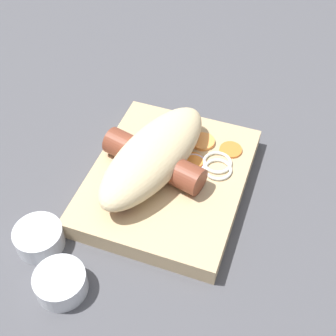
{
  "coord_description": "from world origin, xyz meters",
  "views": [
    {
      "loc": [
        -0.35,
        -0.13,
        0.45
      ],
      "look_at": [
        0.0,
        0.0,
        0.03
      ],
      "focal_mm": 50.0,
      "sensor_mm": 36.0,
      "label": 1
    }
  ],
  "objects_px": {
    "condiment_cup_near": "(39,238)",
    "food_tray": "(168,180)",
    "bread_roll": "(154,155)",
    "sausage": "(154,160)",
    "condiment_cup_far": "(61,283)"
  },
  "relations": [
    {
      "from": "food_tray",
      "to": "sausage",
      "type": "height_order",
      "value": "sausage"
    },
    {
      "from": "sausage",
      "to": "condiment_cup_near",
      "type": "xyz_separation_m",
      "value": [
        -0.13,
        0.09,
        -0.03
      ]
    },
    {
      "from": "bread_roll",
      "to": "condiment_cup_far",
      "type": "relative_size",
      "value": 3.65
    },
    {
      "from": "condiment_cup_far",
      "to": "sausage",
      "type": "bearing_deg",
      "value": -13.13
    },
    {
      "from": "food_tray",
      "to": "condiment_cup_far",
      "type": "relative_size",
      "value": 4.06
    },
    {
      "from": "bread_roll",
      "to": "sausage",
      "type": "height_order",
      "value": "bread_roll"
    },
    {
      "from": "condiment_cup_near",
      "to": "food_tray",
      "type": "bearing_deg",
      "value": -39.95
    },
    {
      "from": "condiment_cup_far",
      "to": "food_tray",
      "type": "bearing_deg",
      "value": -18.87
    },
    {
      "from": "bread_roll",
      "to": "condiment_cup_far",
      "type": "bearing_deg",
      "value": 166.88
    },
    {
      "from": "bread_roll",
      "to": "condiment_cup_far",
      "type": "height_order",
      "value": "bread_roll"
    },
    {
      "from": "sausage",
      "to": "condiment_cup_near",
      "type": "relative_size",
      "value": 2.92
    },
    {
      "from": "condiment_cup_near",
      "to": "sausage",
      "type": "bearing_deg",
      "value": -34.72
    },
    {
      "from": "food_tray",
      "to": "condiment_cup_near",
      "type": "xyz_separation_m",
      "value": [
        -0.13,
        0.11,
        -0.0
      ]
    },
    {
      "from": "bread_roll",
      "to": "condiment_cup_near",
      "type": "relative_size",
      "value": 3.65
    },
    {
      "from": "food_tray",
      "to": "condiment_cup_near",
      "type": "bearing_deg",
      "value": 140.05
    }
  ]
}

